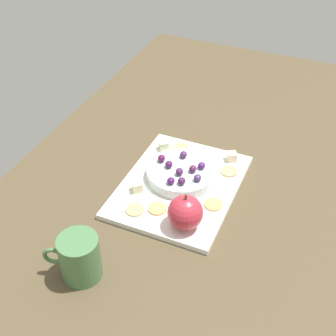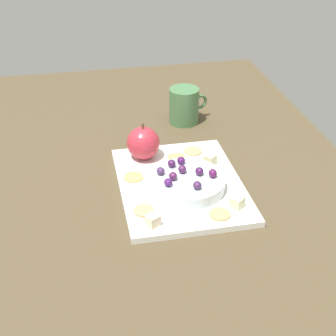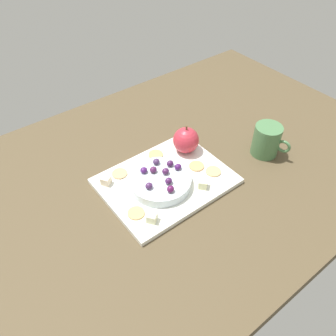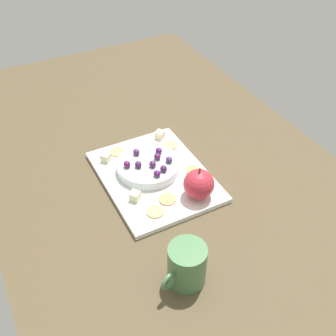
% 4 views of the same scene
% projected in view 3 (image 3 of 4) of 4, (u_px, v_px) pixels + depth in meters
% --- Properties ---
extents(table, '(1.50, 0.87, 0.03)m').
position_uv_depth(table, '(149.00, 185.00, 0.91)').
color(table, brown).
rests_on(table, ground).
extents(platter, '(0.33, 0.25, 0.01)m').
position_uv_depth(platter, '(166.00, 181.00, 0.89)').
color(platter, white).
rests_on(platter, table).
extents(serving_dish, '(0.16, 0.16, 0.02)m').
position_uv_depth(serving_dish, '(160.00, 181.00, 0.87)').
color(serving_dish, silver).
rests_on(serving_dish, platter).
extents(apple_whole, '(0.07, 0.07, 0.07)m').
position_uv_depth(apple_whole, '(186.00, 140.00, 0.95)').
color(apple_whole, '#BD2E3D').
rests_on(apple_whole, platter).
extents(apple_stem, '(0.01, 0.00, 0.01)m').
position_uv_depth(apple_stem, '(187.00, 128.00, 0.92)').
color(apple_stem, brown).
rests_on(apple_stem, apple_whole).
extents(cheese_cube_0, '(0.03, 0.03, 0.02)m').
position_uv_depth(cheese_cube_0, '(106.00, 181.00, 0.87)').
color(cheese_cube_0, beige).
rests_on(cheese_cube_0, platter).
extents(cheese_cube_1, '(0.03, 0.03, 0.02)m').
position_uv_depth(cheese_cube_1, '(152.00, 218.00, 0.78)').
color(cheese_cube_1, beige).
rests_on(cheese_cube_1, platter).
extents(cheese_cube_2, '(0.03, 0.03, 0.02)m').
position_uv_depth(cheese_cube_2, '(203.00, 184.00, 0.86)').
color(cheese_cube_2, beige).
rests_on(cheese_cube_2, platter).
extents(cracker_0, '(0.04, 0.04, 0.00)m').
position_uv_depth(cracker_0, '(120.00, 174.00, 0.90)').
color(cracker_0, tan).
rests_on(cracker_0, platter).
extents(cracker_1, '(0.04, 0.04, 0.00)m').
position_uv_depth(cracker_1, '(213.00, 171.00, 0.91)').
color(cracker_1, tan).
rests_on(cracker_1, platter).
extents(cracker_2, '(0.04, 0.04, 0.00)m').
position_uv_depth(cracker_2, '(197.00, 166.00, 0.92)').
color(cracker_2, tan).
rests_on(cracker_2, platter).
extents(cracker_3, '(0.04, 0.04, 0.00)m').
position_uv_depth(cracker_3, '(156.00, 155.00, 0.96)').
color(cracker_3, tan).
rests_on(cracker_3, platter).
extents(cracker_4, '(0.04, 0.04, 0.00)m').
position_uv_depth(cracker_4, '(136.00, 213.00, 0.80)').
color(cracker_4, tan).
rests_on(cracker_4, platter).
extents(grape_0, '(0.02, 0.02, 0.02)m').
position_uv_depth(grape_0, '(153.00, 170.00, 0.87)').
color(grape_0, '#501F4D').
rests_on(grape_0, serving_dish).
extents(grape_1, '(0.02, 0.02, 0.02)m').
position_uv_depth(grape_1, '(149.00, 186.00, 0.83)').
color(grape_1, '#472654').
rests_on(grape_1, serving_dish).
extents(grape_2, '(0.02, 0.02, 0.02)m').
position_uv_depth(grape_2, '(169.00, 181.00, 0.84)').
color(grape_2, '#431C4D').
rests_on(grape_2, serving_dish).
extents(grape_3, '(0.02, 0.02, 0.02)m').
position_uv_depth(grape_3, '(170.00, 163.00, 0.88)').
color(grape_3, '#431C4A').
rests_on(grape_3, serving_dish).
extents(grape_4, '(0.02, 0.02, 0.02)m').
position_uv_depth(grape_4, '(143.00, 169.00, 0.87)').
color(grape_4, '#491D62').
rests_on(grape_4, serving_dish).
extents(grape_5, '(0.02, 0.02, 0.02)m').
position_uv_depth(grape_5, '(166.00, 171.00, 0.86)').
color(grape_5, '#4A204E').
rests_on(grape_5, serving_dish).
extents(grape_6, '(0.02, 0.02, 0.02)m').
position_uv_depth(grape_6, '(156.00, 162.00, 0.89)').
color(grape_6, '#482E58').
rests_on(grape_6, serving_dish).
extents(grape_7, '(0.02, 0.02, 0.02)m').
position_uv_depth(grape_7, '(171.00, 189.00, 0.82)').
color(grape_7, '#58184E').
rests_on(grape_7, serving_dish).
extents(grape_8, '(0.02, 0.02, 0.02)m').
position_uv_depth(grape_8, '(178.00, 167.00, 0.88)').
color(grape_8, '#46185A').
rests_on(grape_8, serving_dish).
extents(cup, '(0.08, 0.11, 0.09)m').
position_uv_depth(cup, '(267.00, 140.00, 0.95)').
color(cup, '#487749').
rests_on(cup, table).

